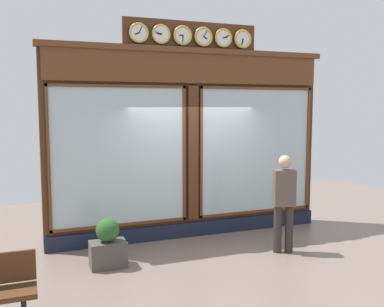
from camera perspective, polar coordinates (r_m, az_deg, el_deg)
The scene contains 5 objects.
ground_plane at distance 6.25m, azimuth 9.73°, elevation -17.65°, with size 14.00×14.00×0.00m, color #7A665B.
shop_facade at distance 8.39m, azimuth -0.30°, elevation 1.54°, with size 5.58×0.42×4.08m.
pedestrian at distance 7.65m, azimuth 11.97°, elevation -5.90°, with size 0.41×0.32×1.69m.
planter_box at distance 7.13m, azimuth -10.94°, elevation -12.82°, with size 0.56×0.36×0.41m, color #4C4742.
planter_shrub at distance 7.02m, azimuth -11.01°, elevation -9.82°, with size 0.37×0.37×0.37m, color #285623.
Camera 1 is at (2.96, 7.69, 2.53)m, focal length 40.69 mm.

